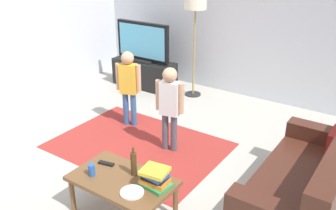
{
  "coord_description": "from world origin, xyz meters",
  "views": [
    {
      "loc": [
        2.37,
        -2.87,
        2.5
      ],
      "look_at": [
        0.0,
        0.6,
        0.65
      ],
      "focal_mm": 39.76,
      "sensor_mm": 36.0,
      "label": 1
    }
  ],
  "objects_px": {
    "couch": "(309,190)",
    "floor_lamp": "(195,6)",
    "book_stack": "(155,178)",
    "bottle": "(134,163)",
    "tv_stand": "(144,74)",
    "soda_can": "(92,170)",
    "child_near_tv": "(129,82)",
    "child_center": "(170,102)",
    "coffee_table": "(122,183)",
    "plate": "(132,192)",
    "tv_remote": "(106,163)",
    "tv": "(143,42)"
  },
  "relations": [
    {
      "from": "couch",
      "to": "floor_lamp",
      "type": "distance_m",
      "value": 3.53
    },
    {
      "from": "book_stack",
      "to": "bottle",
      "type": "relative_size",
      "value": 1.01
    },
    {
      "from": "tv_stand",
      "to": "book_stack",
      "type": "xyz_separation_m",
      "value": [
        2.36,
        -2.88,
        0.26
      ]
    },
    {
      "from": "floor_lamp",
      "to": "soda_can",
      "type": "height_order",
      "value": "floor_lamp"
    },
    {
      "from": "child_near_tv",
      "to": "child_center",
      "type": "distance_m",
      "value": 0.93
    },
    {
      "from": "child_near_tv",
      "to": "coffee_table",
      "type": "relative_size",
      "value": 1.12
    },
    {
      "from": "bottle",
      "to": "plate",
      "type": "distance_m",
      "value": 0.32
    },
    {
      "from": "child_near_tv",
      "to": "soda_can",
      "type": "height_order",
      "value": "child_near_tv"
    },
    {
      "from": "book_stack",
      "to": "bottle",
      "type": "bearing_deg",
      "value": 173.4
    },
    {
      "from": "floor_lamp",
      "to": "coffee_table",
      "type": "xyz_separation_m",
      "value": [
        1.06,
        -3.12,
        -1.17
      ]
    },
    {
      "from": "book_stack",
      "to": "floor_lamp",
      "type": "bearing_deg",
      "value": 114.58
    },
    {
      "from": "coffee_table",
      "to": "tv_remote",
      "type": "relative_size",
      "value": 5.88
    },
    {
      "from": "tv_remote",
      "to": "soda_can",
      "type": "height_order",
      "value": "soda_can"
    },
    {
      "from": "tv",
      "to": "bottle",
      "type": "height_order",
      "value": "tv"
    },
    {
      "from": "child_near_tv",
      "to": "plate",
      "type": "xyz_separation_m",
      "value": [
        1.44,
        -1.69,
        -0.25
      ]
    },
    {
      "from": "tv_stand",
      "to": "tv",
      "type": "distance_m",
      "value": 0.6
    },
    {
      "from": "child_near_tv",
      "to": "bottle",
      "type": "relative_size",
      "value": 3.71
    },
    {
      "from": "child_center",
      "to": "tv_remote",
      "type": "xyz_separation_m",
      "value": [
        0.04,
        -1.21,
        -0.25
      ]
    },
    {
      "from": "floor_lamp",
      "to": "coffee_table",
      "type": "relative_size",
      "value": 1.78
    },
    {
      "from": "couch",
      "to": "child_center",
      "type": "relative_size",
      "value": 1.6
    },
    {
      "from": "couch",
      "to": "child_near_tv",
      "type": "height_order",
      "value": "child_near_tv"
    },
    {
      "from": "child_center",
      "to": "tv_remote",
      "type": "relative_size",
      "value": 6.61
    },
    {
      "from": "floor_lamp",
      "to": "bottle",
      "type": "relative_size",
      "value": 5.9
    },
    {
      "from": "bottle",
      "to": "tv_remote",
      "type": "xyz_separation_m",
      "value": [
        -0.35,
        -0.02,
        -0.12
      ]
    },
    {
      "from": "floor_lamp",
      "to": "tv_remote",
      "type": "distance_m",
      "value": 3.3
    },
    {
      "from": "child_near_tv",
      "to": "plate",
      "type": "relative_size",
      "value": 5.09
    },
    {
      "from": "floor_lamp",
      "to": "plate",
      "type": "bearing_deg",
      "value": -68.43
    },
    {
      "from": "tv_stand",
      "to": "bottle",
      "type": "height_order",
      "value": "bottle"
    },
    {
      "from": "tv_remote",
      "to": "child_near_tv",
      "type": "bearing_deg",
      "value": 109.98
    },
    {
      "from": "child_near_tv",
      "to": "child_center",
      "type": "bearing_deg",
      "value": -16.77
    },
    {
      "from": "tv_stand",
      "to": "tv",
      "type": "bearing_deg",
      "value": -90.0
    },
    {
      "from": "tv_stand",
      "to": "soda_can",
      "type": "xyz_separation_m",
      "value": [
        1.75,
        -3.08,
        0.24
      ]
    },
    {
      "from": "coffee_table",
      "to": "book_stack",
      "type": "bearing_deg",
      "value": 15.13
    },
    {
      "from": "book_stack",
      "to": "plate",
      "type": "xyz_separation_m",
      "value": [
        -0.11,
        -0.21,
        -0.08
      ]
    },
    {
      "from": "plate",
      "to": "tv",
      "type": "bearing_deg",
      "value": 126.31
    },
    {
      "from": "bottle",
      "to": "plate",
      "type": "xyz_separation_m",
      "value": [
        0.17,
        -0.24,
        -0.12
      ]
    },
    {
      "from": "floor_lamp",
      "to": "child_center",
      "type": "relative_size",
      "value": 1.58
    },
    {
      "from": "tv",
      "to": "child_center",
      "type": "distance_m",
      "value": 2.36
    },
    {
      "from": "tv",
      "to": "floor_lamp",
      "type": "height_order",
      "value": "floor_lamp"
    },
    {
      "from": "couch",
      "to": "coffee_table",
      "type": "distance_m",
      "value": 1.82
    },
    {
      "from": "floor_lamp",
      "to": "tv_remote",
      "type": "relative_size",
      "value": 10.47
    },
    {
      "from": "tv_stand",
      "to": "couch",
      "type": "distance_m",
      "value": 4.02
    },
    {
      "from": "tv",
      "to": "child_center",
      "type": "bearing_deg",
      "value": -44.02
    },
    {
      "from": "coffee_table",
      "to": "tv_remote",
      "type": "height_order",
      "value": "tv_remote"
    },
    {
      "from": "coffee_table",
      "to": "soda_can",
      "type": "height_order",
      "value": "soda_can"
    },
    {
      "from": "tv",
      "to": "bottle",
      "type": "distance_m",
      "value": 3.52
    },
    {
      "from": "coffee_table",
      "to": "plate",
      "type": "height_order",
      "value": "plate"
    },
    {
      "from": "tv_stand",
      "to": "floor_lamp",
      "type": "bearing_deg",
      "value": 8.89
    },
    {
      "from": "floor_lamp",
      "to": "book_stack",
      "type": "distance_m",
      "value": 3.49
    },
    {
      "from": "tv",
      "to": "book_stack",
      "type": "xyz_separation_m",
      "value": [
        2.36,
        -2.85,
        -0.34
      ]
    }
  ]
}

